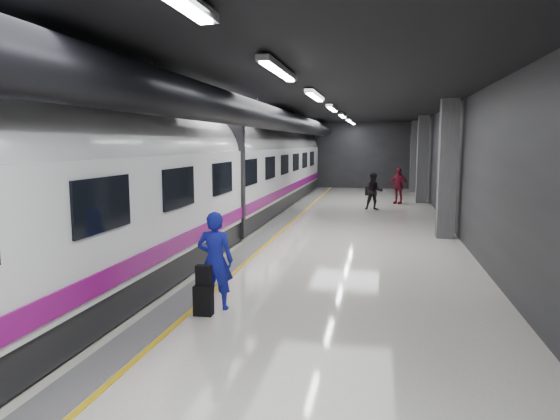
{
  "coord_description": "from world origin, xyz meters",
  "views": [
    {
      "loc": [
        2.43,
        -14.97,
        3.09
      ],
      "look_at": [
        -0.04,
        -2.74,
        1.42
      ],
      "focal_mm": 32.0,
      "sensor_mm": 36.0,
      "label": 1
    }
  ],
  "objects": [
    {
      "name": "ground",
      "position": [
        0.0,
        0.0,
        0.0
      ],
      "size": [
        40.0,
        40.0,
        0.0
      ],
      "primitive_type": "plane",
      "color": "silver",
      "rests_on": "ground"
    },
    {
      "name": "traveler_far_a",
      "position": [
        2.15,
        8.57,
        0.86
      ],
      "size": [
        0.91,
        0.75,
        1.72
      ],
      "primitive_type": "imported",
      "rotation": [
        0.0,
        0.0,
        0.13
      ],
      "color": "black",
      "rests_on": "ground"
    },
    {
      "name": "platform_hall",
      "position": [
        -0.29,
        0.96,
        3.54
      ],
      "size": [
        10.02,
        40.02,
        4.51
      ],
      "color": "black",
      "rests_on": "ground"
    },
    {
      "name": "train",
      "position": [
        -3.25,
        -0.0,
        2.07
      ],
      "size": [
        3.05,
        38.0,
        4.05
      ],
      "color": "black",
      "rests_on": "ground"
    },
    {
      "name": "suitcase_far",
      "position": [
        1.73,
        15.18,
        0.26
      ],
      "size": [
        0.39,
        0.28,
        0.52
      ],
      "primitive_type": "cube",
      "rotation": [
        0.0,
        0.0,
        0.16
      ],
      "color": "black",
      "rests_on": "ground"
    },
    {
      "name": "traveler_far_b",
      "position": [
        3.34,
        11.24,
        0.92
      ],
      "size": [
        1.16,
        0.92,
        1.84
      ],
      "primitive_type": "imported",
      "rotation": [
        0.0,
        0.0,
        -0.5
      ],
      "color": "maroon",
      "rests_on": "ground"
    },
    {
      "name": "suitcase_main",
      "position": [
        -0.65,
        -6.71,
        0.27
      ],
      "size": [
        0.34,
        0.22,
        0.55
      ],
      "primitive_type": "cube",
      "rotation": [
        0.0,
        0.0,
        0.03
      ],
      "color": "black",
      "rests_on": "ground"
    },
    {
      "name": "shoulder_bag",
      "position": [
        -0.64,
        -6.68,
        0.73
      ],
      "size": [
        0.28,
        0.16,
        0.37
      ],
      "primitive_type": "cube",
      "rotation": [
        0.0,
        0.0,
        0.04
      ],
      "color": "black",
      "rests_on": "suitcase_main"
    },
    {
      "name": "traveler_main",
      "position": [
        -0.55,
        -6.31,
        0.92
      ],
      "size": [
        0.71,
        0.49,
        1.85
      ],
      "primitive_type": "imported",
      "rotation": [
        0.0,
        0.0,
        3.22
      ],
      "color": "#181EB8",
      "rests_on": "ground"
    }
  ]
}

